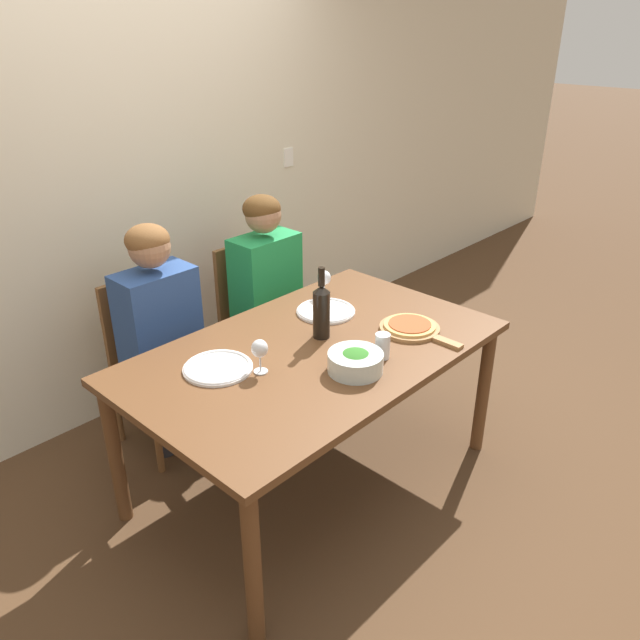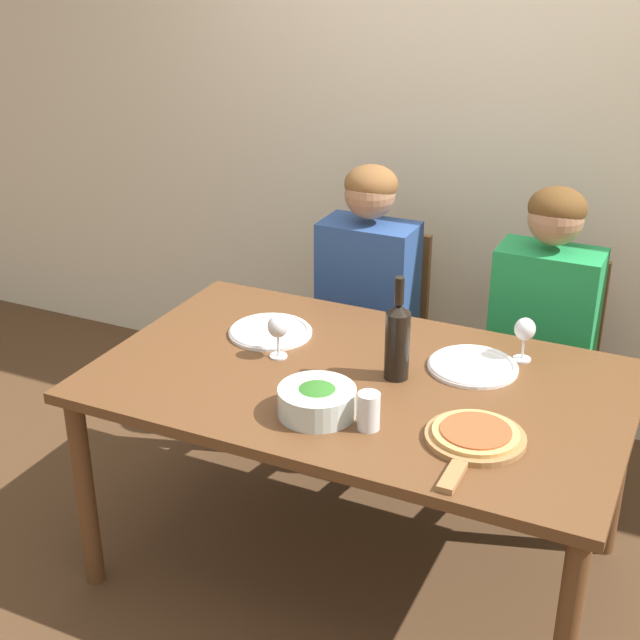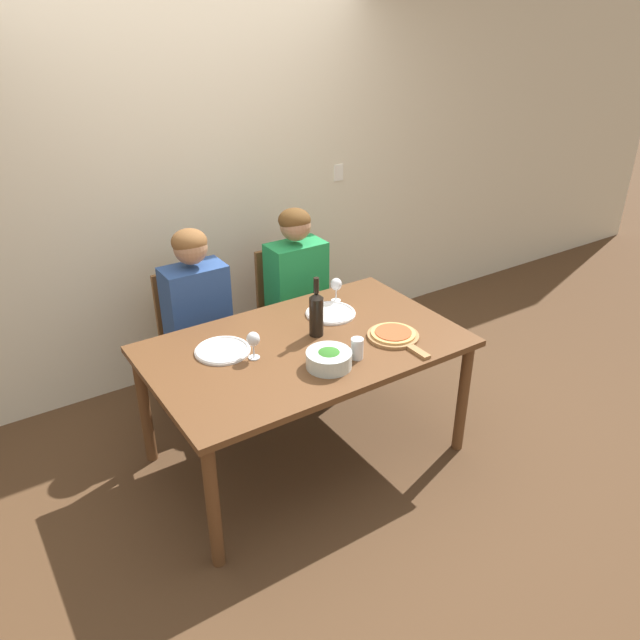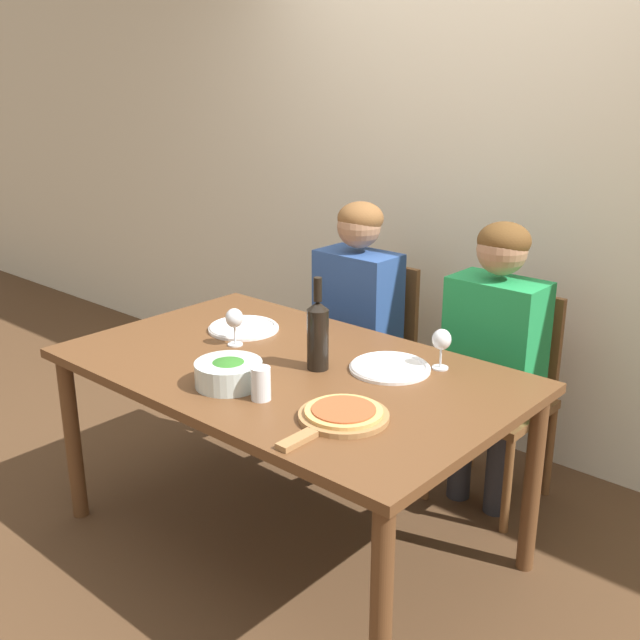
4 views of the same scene
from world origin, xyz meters
The scene contains 15 objects.
ground_plane centered at (0.00, 0.00, 0.00)m, with size 40.00×40.00×0.00m, color #4C331E.
back_wall centered at (0.00, 1.30, 1.35)m, with size 10.00×0.06×2.70m.
dining_table centered at (0.00, 0.00, 0.67)m, with size 1.69×1.03×0.75m.
chair_left centered at (-0.29, 0.87, 0.49)m, with size 0.42×0.42×0.89m.
chair_right centered at (0.42, 0.87, 0.49)m, with size 0.42×0.42×0.89m.
person_woman centered at (-0.29, 0.76, 0.73)m, with size 0.47×0.51×1.22m.
person_man centered at (0.42, 0.76, 0.73)m, with size 0.47×0.51×1.22m.
wine_bottle centered at (0.10, 0.05, 0.88)m, with size 0.08×0.08×0.34m.
broccoli_bowl centered at (-0.02, -0.27, 0.79)m, with size 0.23×0.23×0.09m.
dinner_plate_left centered at (-0.41, 0.16, 0.76)m, with size 0.29×0.29×0.02m.
dinner_plate_right centered at (0.31, 0.21, 0.76)m, with size 0.29×0.29×0.02m.
pizza_on_board centered at (0.44, -0.22, 0.76)m, with size 0.29×0.43×0.04m.
wine_glass_left centered at (-0.30, 0.02, 0.85)m, with size 0.07×0.07×0.15m.
wine_glass_right centered at (0.44, 0.34, 0.85)m, with size 0.07×0.07×0.15m.
water_tumbler centered at (0.14, -0.28, 0.80)m, with size 0.07×0.07×0.11m.
Camera 4 is at (1.78, -1.84, 1.78)m, focal length 42.00 mm.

